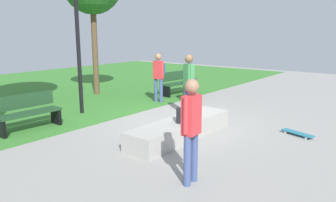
{
  "coord_description": "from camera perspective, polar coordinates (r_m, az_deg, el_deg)",
  "views": [
    {
      "loc": [
        -7.2,
        -5.49,
        2.46
      ],
      "look_at": [
        -1.15,
        -0.74,
        0.83
      ],
      "focal_mm": 35.12,
      "sensor_mm": 36.0,
      "label": 1
    }
  ],
  "objects": [
    {
      "name": "concrete_ledge",
      "position": [
        7.78,
        2.31,
        -4.84
      ],
      "size": [
        3.17,
        0.78,
        0.43
      ],
      "primitive_type": "cube",
      "color": "#A8A59E",
      "rests_on": "ground_plane"
    },
    {
      "name": "skater_watching",
      "position": [
        9.49,
        3.61,
        3.56
      ],
      "size": [
        0.33,
        0.39,
        1.82
      ],
      "color": "#3F5184",
      "rests_on": "ground_plane"
    },
    {
      "name": "backpack_on_ledge",
      "position": [
        7.5,
        2.29,
        -2.51
      ],
      "size": [
        0.34,
        0.33,
        0.32
      ],
      "primitive_type": "cube",
      "rotation": [
        0.0,
        0.0,
        0.72
      ],
      "color": "black",
      "rests_on": "concrete_ledge"
    },
    {
      "name": "lamp_post",
      "position": [
        10.21,
        -15.49,
        12.45
      ],
      "size": [
        0.28,
        0.28,
        4.33
      ],
      "color": "black",
      "rests_on": "ground_plane"
    },
    {
      "name": "trash_bin",
      "position": [
        11.79,
        3.8,
        1.98
      ],
      "size": [
        0.5,
        0.5,
        0.85
      ],
      "primitive_type": "cylinder",
      "color": "#4C4C51",
      "rests_on": "ground_plane"
    },
    {
      "name": "skater_performing_trick",
      "position": [
        5.26,
        4.06,
        -3.94
      ],
      "size": [
        0.43,
        0.23,
        1.74
      ],
      "color": "#3F5184",
      "rests_on": "ground_plane"
    },
    {
      "name": "ground_plane",
      "position": [
        9.38,
        0.83,
        -3.25
      ],
      "size": [
        28.0,
        28.0,
        0.0
      ],
      "primitive_type": "plane",
      "color": "gray"
    },
    {
      "name": "skateboard_by_ledge",
      "position": [
        8.54,
        21.57,
        -5.2
      ],
      "size": [
        0.44,
        0.82,
        0.08
      ],
      "color": "teal",
      "rests_on": "ground_plane"
    },
    {
      "name": "park_bench_center_lawn",
      "position": [
        9.04,
        -23.15,
        -1.68
      ],
      "size": [
        1.61,
        0.5,
        0.91
      ],
      "color": "#1E4223",
      "rests_on": "ground_plane"
    },
    {
      "name": "pedestrian_with_backpack",
      "position": [
        11.57,
        -1.63,
        4.87
      ],
      "size": [
        0.38,
        0.43,
        1.72
      ],
      "color": "#3F5184",
      "rests_on": "ground_plane"
    },
    {
      "name": "park_bench_far_right",
      "position": [
        13.09,
        1.71,
        3.25
      ],
      "size": [
        1.64,
        0.65,
        0.91
      ],
      "color": "#1E4223",
      "rests_on": "ground_plane"
    },
    {
      "name": "grass_lawn",
      "position": [
        15.19,
        -22.83,
        1.71
      ],
      "size": [
        26.6,
        12.67,
        0.01
      ],
      "primitive_type": "cube",
      "color": "#387A2D",
      "rests_on": "ground_plane"
    }
  ]
}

